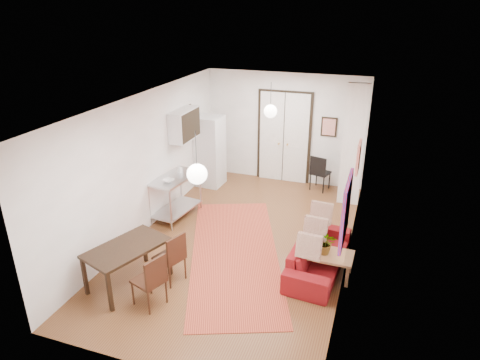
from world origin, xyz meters
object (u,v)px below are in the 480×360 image
(dining_table, at_px, (127,251))
(dining_chair_far, at_px, (151,273))
(dining_chair_near, at_px, (171,250))
(black_side_chair, at_px, (321,168))
(kitchen_counter, at_px, (176,191))
(coffee_table, at_px, (324,256))
(fridge, at_px, (210,151))
(sofa, at_px, (319,255))

(dining_table, height_order, dining_chair_far, dining_chair_far)
(dining_chair_near, distance_m, black_side_chair, 5.12)
(kitchen_counter, distance_m, black_side_chair, 3.89)
(dining_chair_far, bearing_deg, dining_chair_near, -160.58)
(coffee_table, relative_size, dining_chair_far, 1.08)
(kitchen_counter, relative_size, dining_chair_far, 1.45)
(black_side_chair, bearing_deg, dining_chair_near, 84.82)
(dining_table, bearing_deg, fridge, 94.75)
(kitchen_counter, xyz_separation_m, fridge, (0.00, 1.99, 0.29))
(dining_table, height_order, dining_chair_near, dining_chair_near)
(dining_table, bearing_deg, black_side_chair, 64.86)
(coffee_table, distance_m, fridge, 4.74)
(dining_chair_near, bearing_deg, sofa, 133.35)
(sofa, distance_m, fridge, 4.58)
(sofa, distance_m, black_side_chair, 3.75)
(sofa, height_order, fridge, fridge)
(dining_chair_far, bearing_deg, black_side_chair, -179.22)
(dining_chair_far, bearing_deg, coffee_table, 142.36)
(kitchen_counter, height_order, black_side_chair, kitchen_counter)
(kitchen_counter, relative_size, fridge, 0.73)
(kitchen_counter, height_order, dining_chair_near, kitchen_counter)
(coffee_table, xyz_separation_m, kitchen_counter, (-3.50, 1.16, 0.26))
(fridge, bearing_deg, dining_chair_far, -75.45)
(coffee_table, xyz_separation_m, black_side_chair, (-0.68, 3.84, 0.17))
(dining_table, height_order, black_side_chair, black_side_chair)
(coffee_table, relative_size, dining_table, 0.66)
(coffee_table, distance_m, kitchen_counter, 3.70)
(coffee_table, height_order, fridge, fridge)
(sofa, height_order, black_side_chair, black_side_chair)
(fridge, relative_size, dining_chair_far, 1.99)
(sofa, xyz_separation_m, dining_chair_near, (-2.41, -1.07, 0.24))
(coffee_table, distance_m, dining_table, 3.43)
(sofa, bearing_deg, dining_chair_near, 118.67)
(sofa, distance_m, dining_table, 3.39)
(coffee_table, height_order, kitchen_counter, kitchen_counter)
(kitchen_counter, bearing_deg, dining_chair_near, -56.98)
(dining_chair_far, xyz_separation_m, black_side_chair, (1.85, 5.47, 0.01))
(sofa, distance_m, dining_chair_near, 2.65)
(sofa, relative_size, dining_chair_far, 2.19)
(kitchen_counter, relative_size, black_side_chair, 1.44)
(dining_chair_near, distance_m, dining_chair_far, 0.70)
(fridge, bearing_deg, dining_chair_near, -73.54)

